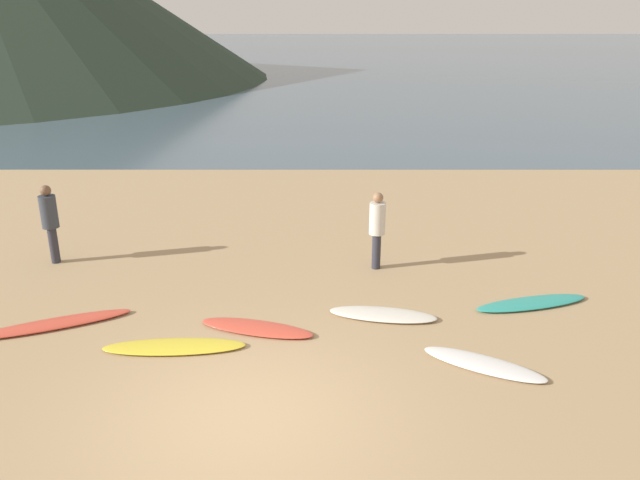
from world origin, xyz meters
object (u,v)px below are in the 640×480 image
person_0 (51,218)px  surfboard_3 (384,315)px  surfboard_5 (533,303)px  surfboard_2 (258,328)px  surfboard_1 (176,346)px  person_1 (378,224)px  surfboard_4 (485,364)px  surfboard_0 (54,324)px

person_0 → surfboard_3: bearing=88.3°
surfboard_5 → surfboard_2: bearing=175.8°
surfboard_1 → surfboard_5: (6.30, 1.60, 0.00)m
surfboard_3 → person_0: 7.37m
surfboard_1 → person_1: person_1 is taller
surfboard_3 → person_1: size_ratio=1.16×
surfboard_4 → surfboard_2: bearing=-168.1°
surfboard_0 → surfboard_2: 3.56m
surfboard_1 → surfboard_2: size_ratio=1.14×
surfboard_5 → surfboard_4: bearing=-138.4°
surfboard_5 → person_1: size_ratio=1.36×
surfboard_2 → person_1: size_ratio=1.22×
surfboard_2 → surfboard_1: bearing=-138.0°
surfboard_5 → person_0: bearing=152.5°
surfboard_1 → surfboard_5: size_ratio=1.03×
surfboard_3 → surfboard_4: surfboard_3 is taller
surfboard_0 → surfboard_3: (5.77, 0.36, 0.00)m
surfboard_4 → person_1: bearing=138.8°
person_0 → surfboard_2: bearing=75.3°
surfboard_2 → surfboard_3: size_ratio=1.05×
surfboard_0 → surfboard_4: (7.17, -1.31, -0.00)m
surfboard_4 → surfboard_3: bearing=159.9°
surfboard_5 → person_1: person_1 is taller
surfboard_2 → surfboard_5: size_ratio=0.90×
surfboard_1 → person_0: 5.09m
surfboard_4 → person_0: size_ratio=1.12×
surfboard_4 → surfboard_5: bearing=86.8°
surfboard_0 → surfboard_4: 7.29m
surfboard_3 → surfboard_5: bearing=20.0°
person_0 → person_1: bearing=106.3°
surfboard_3 → surfboard_5: 2.85m
surfboard_1 → surfboard_2: (1.28, 0.63, 0.01)m
surfboard_5 → person_0: 9.92m
person_1 → surfboard_2: bearing=79.5°
surfboard_1 → surfboard_5: 6.50m
surfboard_0 → surfboard_3: 5.78m
surfboard_2 → person_0: (-4.63, 3.08, 0.97)m
surfboard_3 → surfboard_4: size_ratio=1.00×
surfboard_3 → surfboard_4: bearing=-39.8°
surfboard_1 → person_0: bearing=129.2°
surfboard_1 → person_1: size_ratio=1.39×
person_0 → surfboard_5: bearing=96.7°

